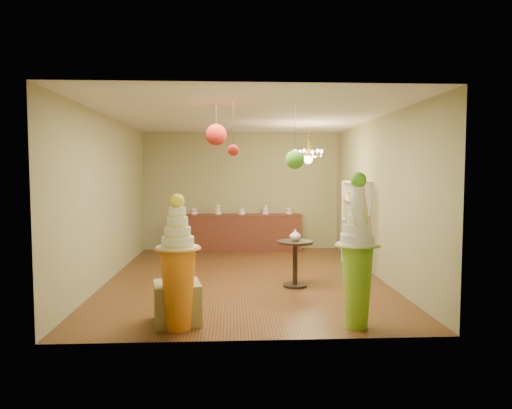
{
  "coord_description": "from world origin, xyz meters",
  "views": [
    {
      "loc": [
        -0.23,
        -8.49,
        1.97
      ],
      "look_at": [
        0.21,
        0.0,
        1.38
      ],
      "focal_mm": 32.0,
      "sensor_mm": 36.0,
      "label": 1
    }
  ],
  "objects_px": {
    "pedestal_green": "(357,266)",
    "round_table": "(295,257)",
    "sideboard": "(242,232)",
    "pedestal_orange": "(178,276)"
  },
  "relations": [
    {
      "from": "sideboard",
      "to": "round_table",
      "type": "relative_size",
      "value": 3.81
    },
    {
      "from": "pedestal_green",
      "to": "round_table",
      "type": "xyz_separation_m",
      "value": [
        -0.5,
        2.11,
        -0.28
      ]
    },
    {
      "from": "pedestal_green",
      "to": "pedestal_orange",
      "type": "distance_m",
      "value": 2.27
    },
    {
      "from": "pedestal_orange",
      "to": "sideboard",
      "type": "relative_size",
      "value": 0.56
    },
    {
      "from": "sideboard",
      "to": "pedestal_green",
      "type": "bearing_deg",
      "value": -76.93
    },
    {
      "from": "pedestal_orange",
      "to": "sideboard",
      "type": "xyz_separation_m",
      "value": [
        0.92,
        5.77,
        -0.2
      ]
    },
    {
      "from": "pedestal_orange",
      "to": "round_table",
      "type": "bearing_deg",
      "value": 49.42
    },
    {
      "from": "pedestal_green",
      "to": "sideboard",
      "type": "relative_size",
      "value": 0.65
    },
    {
      "from": "pedestal_green",
      "to": "pedestal_orange",
      "type": "height_order",
      "value": "pedestal_green"
    },
    {
      "from": "pedestal_green",
      "to": "round_table",
      "type": "bearing_deg",
      "value": 103.33
    }
  ]
}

